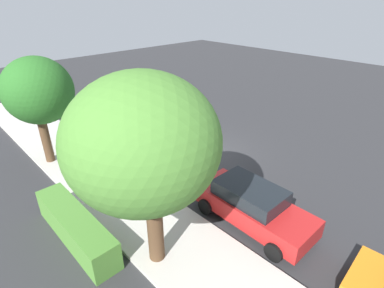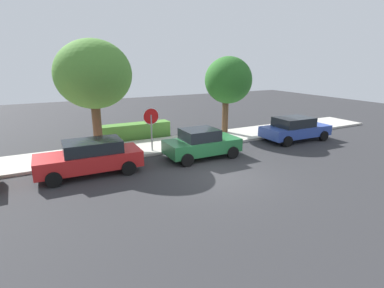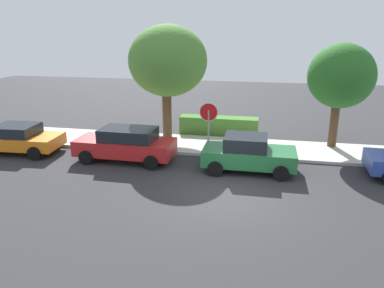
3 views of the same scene
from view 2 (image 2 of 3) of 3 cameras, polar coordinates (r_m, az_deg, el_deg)
The scene contains 10 objects.
ground_plane at distance 13.30m, azimuth 5.09°, elevation -6.14°, with size 60.00×60.00×0.00m, color #2D2D30.
sidewalk_curb at distance 18.01m, azimuth -4.48°, elevation -0.05°, with size 32.00×3.03×0.14m, color beige.
stop_sign at distance 16.25m, azimuth -7.77°, elevation 4.17°, with size 0.89×0.08×2.49m.
parked_car_green at distance 15.53m, azimuth 1.83°, elevation 0.13°, with size 3.87×1.99×1.54m.
parked_car_red at distance 14.01m, azimuth -18.82°, elevation -2.35°, with size 4.51×2.03×1.54m.
parked_car_blue at distance 20.06m, azimuth 19.00°, elevation 2.81°, with size 4.46×2.17×1.49m.
street_tree_near_corner at distance 17.24m, azimuth -18.26°, elevation 12.41°, with size 4.07×4.07×6.05m.
street_tree_mid_block at distance 20.26m, azimuth 6.93°, elevation 11.89°, with size 3.11×3.11×5.20m.
fire_hydrant at distance 17.08m, azimuth -2.42°, elevation 0.13°, with size 0.30×0.22×0.72m.
front_yard_hedge at distance 19.55m, azimuth -10.60°, elevation 2.37°, with size 4.38×0.93×1.05m.
Camera 2 is at (-6.69, -10.39, 4.91)m, focal length 28.00 mm.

